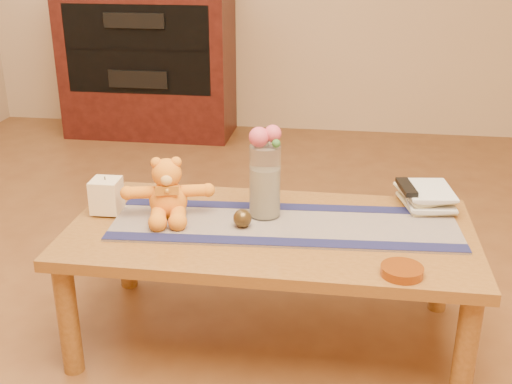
# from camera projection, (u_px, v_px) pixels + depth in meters

# --- Properties ---
(floor) EXTENTS (5.50, 5.50, 0.00)m
(floor) POSITION_uv_depth(u_px,v_px,m) (269.00, 336.00, 2.37)
(floor) COLOR brown
(floor) RESTS_ON ground
(coffee_table_top) EXTENTS (1.40, 0.70, 0.04)m
(coffee_table_top) POSITION_uv_depth(u_px,v_px,m) (270.00, 233.00, 2.21)
(coffee_table_top) COLOR brown
(coffee_table_top) RESTS_ON floor
(table_leg_fl) EXTENTS (0.07, 0.07, 0.41)m
(table_leg_fl) POSITION_uv_depth(u_px,v_px,m) (68.00, 319.00, 2.11)
(table_leg_fl) COLOR brown
(table_leg_fl) RESTS_ON floor
(table_leg_fr) EXTENTS (0.07, 0.07, 0.41)m
(table_leg_fr) POSITION_uv_depth(u_px,v_px,m) (465.00, 353.00, 1.94)
(table_leg_fr) COLOR brown
(table_leg_fr) RESTS_ON floor
(table_leg_bl) EXTENTS (0.07, 0.07, 0.41)m
(table_leg_bl) POSITION_uv_depth(u_px,v_px,m) (126.00, 242.00, 2.64)
(table_leg_bl) COLOR brown
(table_leg_bl) RESTS_ON floor
(table_leg_br) EXTENTS (0.07, 0.07, 0.41)m
(table_leg_br) POSITION_uv_depth(u_px,v_px,m) (442.00, 263.00, 2.47)
(table_leg_br) COLOR brown
(table_leg_br) RESTS_ON floor
(persian_runner) EXTENTS (1.22, 0.43, 0.01)m
(persian_runner) POSITION_uv_depth(u_px,v_px,m) (285.00, 224.00, 2.21)
(persian_runner) COLOR #1B1948
(persian_runner) RESTS_ON coffee_table_top
(runner_border_near) EXTENTS (1.20, 0.14, 0.00)m
(runner_border_near) POSITION_uv_depth(u_px,v_px,m) (283.00, 242.00, 2.08)
(runner_border_near) COLOR #161844
(runner_border_near) RESTS_ON persian_runner
(runner_border_far) EXTENTS (1.20, 0.14, 0.00)m
(runner_border_far) POSITION_uv_depth(u_px,v_px,m) (286.00, 207.00, 2.35)
(runner_border_far) COLOR #161844
(runner_border_far) RESTS_ON persian_runner
(teddy_bear) EXTENTS (0.36, 0.32, 0.21)m
(teddy_bear) POSITION_uv_depth(u_px,v_px,m) (168.00, 188.00, 2.24)
(teddy_bear) COLOR orange
(teddy_bear) RESTS_ON persian_runner
(pillar_candle) EXTENTS (0.10, 0.10, 0.12)m
(pillar_candle) POSITION_uv_depth(u_px,v_px,m) (107.00, 195.00, 2.29)
(pillar_candle) COLOR beige
(pillar_candle) RESTS_ON persian_runner
(candle_wick) EXTENTS (0.00, 0.00, 0.01)m
(candle_wick) POSITION_uv_depth(u_px,v_px,m) (105.00, 178.00, 2.27)
(candle_wick) COLOR black
(candle_wick) RESTS_ON pillar_candle
(glass_vase) EXTENTS (0.11, 0.11, 0.26)m
(glass_vase) POSITION_uv_depth(u_px,v_px,m) (265.00, 181.00, 2.23)
(glass_vase) COLOR silver
(glass_vase) RESTS_ON persian_runner
(potpourri_fill) EXTENTS (0.09, 0.09, 0.18)m
(potpourri_fill) POSITION_uv_depth(u_px,v_px,m) (265.00, 192.00, 2.24)
(potpourri_fill) COLOR beige
(potpourri_fill) RESTS_ON glass_vase
(rose_left) EXTENTS (0.07, 0.07, 0.07)m
(rose_left) POSITION_uv_depth(u_px,v_px,m) (259.00, 137.00, 2.16)
(rose_left) COLOR #C9475B
(rose_left) RESTS_ON glass_vase
(rose_right) EXTENTS (0.06, 0.06, 0.06)m
(rose_right) POSITION_uv_depth(u_px,v_px,m) (273.00, 133.00, 2.16)
(rose_right) COLOR #C9475B
(rose_right) RESTS_ON glass_vase
(blue_flower_back) EXTENTS (0.04, 0.04, 0.04)m
(blue_flower_back) POSITION_uv_depth(u_px,v_px,m) (269.00, 136.00, 2.20)
(blue_flower_back) COLOR #5460B7
(blue_flower_back) RESTS_ON glass_vase
(blue_flower_side) EXTENTS (0.04, 0.04, 0.04)m
(blue_flower_side) POSITION_uv_depth(u_px,v_px,m) (257.00, 138.00, 2.19)
(blue_flower_side) COLOR #5460B7
(blue_flower_side) RESTS_ON glass_vase
(leaf_sprig) EXTENTS (0.03, 0.03, 0.03)m
(leaf_sprig) POSITION_uv_depth(u_px,v_px,m) (276.00, 143.00, 2.15)
(leaf_sprig) COLOR #33662D
(leaf_sprig) RESTS_ON glass_vase
(bronze_ball) EXTENTS (0.07, 0.07, 0.06)m
(bronze_ball) POSITION_uv_depth(u_px,v_px,m) (242.00, 218.00, 2.18)
(bronze_ball) COLOR #453117
(bronze_ball) RESTS_ON persian_runner
(book_bottom) EXTENTS (0.21, 0.26, 0.02)m
(book_bottom) POSITION_uv_depth(u_px,v_px,m) (404.00, 205.00, 2.36)
(book_bottom) COLOR beige
(book_bottom) RESTS_ON coffee_table_top
(book_lower) EXTENTS (0.18, 0.24, 0.02)m
(book_lower) POSITION_uv_depth(u_px,v_px,m) (406.00, 200.00, 2.35)
(book_lower) COLOR beige
(book_lower) RESTS_ON book_bottom
(book_upper) EXTENTS (0.22, 0.26, 0.02)m
(book_upper) POSITION_uv_depth(u_px,v_px,m) (403.00, 195.00, 2.35)
(book_upper) COLOR beige
(book_upper) RESTS_ON book_lower
(book_top) EXTENTS (0.19, 0.24, 0.02)m
(book_top) POSITION_uv_depth(u_px,v_px,m) (407.00, 191.00, 2.34)
(book_top) COLOR beige
(book_top) RESTS_ON book_upper
(tv_remote) EXTENTS (0.07, 0.17, 0.02)m
(tv_remote) POSITION_uv_depth(u_px,v_px,m) (407.00, 187.00, 2.32)
(tv_remote) COLOR black
(tv_remote) RESTS_ON book_top
(amber_dish) EXTENTS (0.15, 0.15, 0.03)m
(amber_dish) POSITION_uv_depth(u_px,v_px,m) (402.00, 271.00, 1.89)
(amber_dish) COLOR #BF5914
(amber_dish) RESTS_ON coffee_table_top
(media_cabinet) EXTENTS (1.20, 0.50, 1.10)m
(media_cabinet) POSITION_uv_depth(u_px,v_px,m) (148.00, 60.00, 4.60)
(media_cabinet) COLOR black
(media_cabinet) RESTS_ON floor
(cabinet_cavity) EXTENTS (1.02, 0.03, 0.61)m
(cabinet_cavity) POSITION_uv_depth(u_px,v_px,m) (137.00, 50.00, 4.34)
(cabinet_cavity) COLOR black
(cabinet_cavity) RESTS_ON media_cabinet
(cabinet_shelf) EXTENTS (1.02, 0.20, 0.02)m
(cabinet_shelf) POSITION_uv_depth(u_px,v_px,m) (141.00, 48.00, 4.42)
(cabinet_shelf) COLOR black
(cabinet_shelf) RESTS_ON media_cabinet
(stereo_upper) EXTENTS (0.42, 0.28, 0.10)m
(stereo_upper) POSITION_uv_depth(u_px,v_px,m) (140.00, 18.00, 4.36)
(stereo_upper) COLOR black
(stereo_upper) RESTS_ON media_cabinet
(stereo_lower) EXTENTS (0.42, 0.28, 0.12)m
(stereo_lower) POSITION_uv_depth(u_px,v_px,m) (144.00, 76.00, 4.51)
(stereo_lower) COLOR black
(stereo_lower) RESTS_ON media_cabinet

